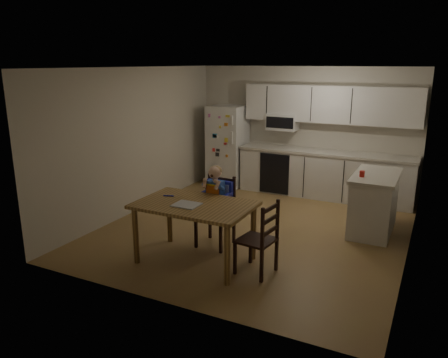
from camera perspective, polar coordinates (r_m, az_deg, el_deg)
name	(u,v)px	position (r m, az deg, el deg)	size (l,w,h in m)	color
room	(268,147)	(7.12, 5.80, 4.21)	(4.52, 5.01, 2.51)	#967046
refrigerator	(228,146)	(9.30, 0.48, 4.34)	(0.72, 0.70, 1.70)	silver
kitchen_run	(325,153)	(8.70, 12.99, 3.39)	(3.37, 0.62, 2.15)	silver
kitchen_island	(374,203)	(7.18, 19.00, -2.94)	(0.65, 1.24, 0.92)	silver
red_cup	(362,174)	(6.82, 17.59, 0.65)	(0.07, 0.07, 0.09)	red
dining_table	(195,211)	(5.71, -3.86, -4.23)	(1.50, 0.97, 0.81)	brown
napkin	(187,205)	(5.61, -4.91, -3.36)	(0.33, 0.28, 0.01)	#BBBBC0
toddler_spoon	(168,196)	(6.00, -7.35, -2.17)	(0.02, 0.02, 0.12)	#272DC5
chair_booster	(217,197)	(6.21, -0.97, -2.41)	(0.46, 0.46, 1.18)	black
chair_side	(263,234)	(5.41, 5.12, -7.20)	(0.47, 0.47, 0.95)	black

